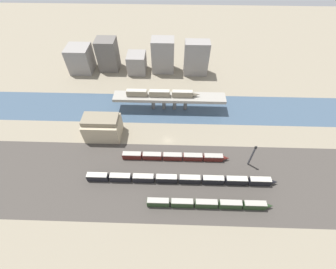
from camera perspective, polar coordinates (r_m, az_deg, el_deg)
The scene contains 15 objects.
ground_plane at distance 122.41m, azimuth -0.01°, elevation -1.57°, with size 400.00×400.00×0.00m, color gray.
railbed_yard at distance 108.71m, azimuth -0.41°, elevation -11.36°, with size 280.00×42.00×0.01m, color #423D38.
river_water at distance 140.44m, azimuth 0.31°, elevation 6.66°, with size 320.00×26.15×0.01m, color #3D5166.
bridge at distance 135.05m, azimuth 0.33°, elevation 9.25°, with size 66.29×8.60×9.75m.
train_on_bridge at distance 133.06m, azimuth -1.52°, elevation 10.40°, with size 43.01×2.91×3.81m.
train_yard_near at distance 102.52m, azimuth 10.22°, elevation -16.93°, with size 54.38×2.68×4.13m.
train_yard_mid at distance 106.72m, azimuth 3.20°, elevation -11.24°, with size 88.98×2.89×4.01m.
train_yard_far at distance 113.86m, azimuth 1.77°, elevation -5.61°, with size 54.03×2.91×3.53m.
warehouse_building at distance 125.45m, azimuth -16.28°, elevation 1.85°, with size 18.81×12.96×13.41m.
signal_tower at distance 114.87m, azimuth 20.51°, elevation -5.09°, with size 1.00×0.91×14.06m.
city_block_far_left at distance 180.83m, azimuth -21.36°, elevation 17.44°, with size 15.85×15.48×17.95m, color gray.
city_block_left at distance 175.97m, azimuth -15.01°, elevation 19.04°, with size 13.69×12.45×22.17m, color #605B56.
city_block_center at distance 170.97m, azimuth -7.92°, elevation 17.56°, with size 12.75×13.86×13.36m, color gray.
city_block_right at distance 168.09m, azimuth -1.29°, elevation 19.44°, with size 15.59×11.46×23.59m, color gray.
city_block_far_right at distance 166.06m, azimuth 7.18°, elevation 18.70°, with size 16.72×9.31×23.65m, color gray.
Camera 1 is at (2.40, -77.91, 94.38)m, focal length 24.00 mm.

